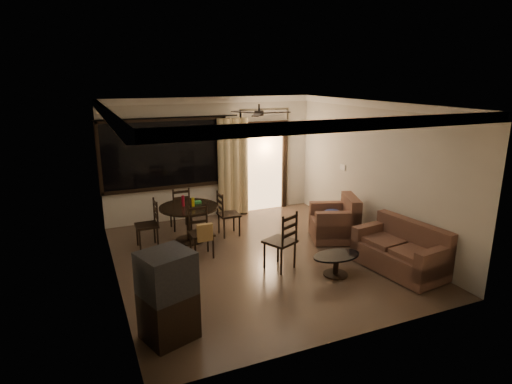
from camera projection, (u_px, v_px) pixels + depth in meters
name	position (u px, v px, depth m)	size (l,w,h in m)	color
ground	(259.00, 258.00, 7.92)	(5.50, 5.50, 0.00)	#7F6651
room_shell	(251.00, 144.00, 9.23)	(5.50, 6.70, 5.50)	beige
dining_table	(189.00, 214.00, 8.59)	(1.18, 1.18, 0.96)	black
dining_chair_west	(148.00, 233.00, 8.35)	(0.42, 0.42, 0.95)	black
dining_chair_east	(228.00, 222.00, 8.99)	(0.42, 0.42, 0.95)	black
dining_chair_south	(202.00, 241.00, 7.90)	(0.42, 0.48, 0.95)	black
dining_chair_north	(180.00, 216.00, 9.36)	(0.42, 0.42, 0.95)	black
tv_cabinet	(168.00, 296.00, 5.37)	(0.76, 0.73, 1.18)	black
sofa	(402.00, 252.00, 7.35)	(1.02, 1.64, 0.82)	#4A2E22
armchair	(337.00, 222.00, 8.73)	(1.14, 1.14, 0.89)	#4A2E22
coffee_table	(336.00, 262.00, 7.17)	(0.84, 0.51, 0.37)	black
side_chair	(280.00, 252.00, 7.42)	(0.62, 0.62, 1.05)	black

